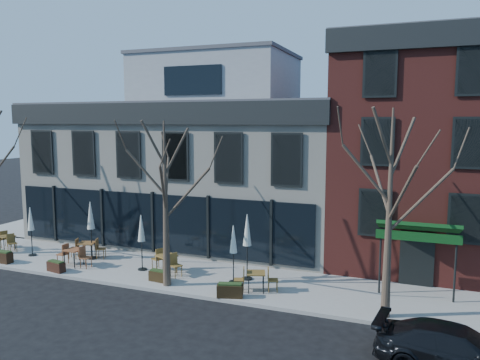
% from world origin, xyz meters
% --- Properties ---
extents(ground, '(120.00, 120.00, 0.00)m').
position_xyz_m(ground, '(0.00, 0.00, 0.00)').
color(ground, black).
rests_on(ground, ground).
extents(sidewalk_front, '(33.50, 4.70, 0.15)m').
position_xyz_m(sidewalk_front, '(3.25, -2.15, 0.07)').
color(sidewalk_front, gray).
rests_on(sidewalk_front, ground).
extents(sidewalk_side, '(4.50, 12.00, 0.15)m').
position_xyz_m(sidewalk_side, '(-11.25, 6.00, 0.07)').
color(sidewalk_side, gray).
rests_on(sidewalk_side, ground).
extents(corner_building, '(18.39, 10.39, 11.10)m').
position_xyz_m(corner_building, '(0.07, 5.07, 4.72)').
color(corner_building, beige).
rests_on(corner_building, ground).
extents(red_brick_building, '(8.20, 11.78, 11.18)m').
position_xyz_m(red_brick_building, '(13.00, 4.98, 5.64)').
color(red_brick_building, maroon).
rests_on(red_brick_building, ground).
extents(tree_mid, '(3.50, 3.55, 7.04)m').
position_xyz_m(tree_mid, '(3.01, -3.90, 3.79)').
color(tree_mid, '#382B21').
rests_on(tree_mid, sidewalk_front).
extents(tree_right, '(3.72, 3.77, 7.48)m').
position_xyz_m(tree_right, '(12.01, -3.90, 4.02)').
color(tree_right, '#382B21').
rests_on(tree_right, sidewalk_front).
extents(parked_sedan, '(4.79, 2.42, 1.33)m').
position_xyz_m(parked_sedan, '(14.17, -6.87, 0.67)').
color(parked_sedan, black).
rests_on(parked_sedan, ground).
extents(cafe_set_0, '(1.84, 1.12, 0.95)m').
position_xyz_m(cafe_set_0, '(-8.03, -2.11, 0.64)').
color(cafe_set_0, brown).
rests_on(cafe_set_0, sidewalk_front).
extents(cafe_set_1, '(1.95, 1.14, 1.01)m').
position_xyz_m(cafe_set_1, '(-2.83, -1.89, 0.67)').
color(cafe_set_1, brown).
rests_on(cafe_set_1, sidewalk_front).
extents(cafe_set_2, '(1.97, 0.82, 1.03)m').
position_xyz_m(cafe_set_2, '(-2.57, -3.18, 0.68)').
color(cafe_set_2, brown).
rests_on(cafe_set_2, sidewalk_front).
extents(cafe_set_3, '(2.00, 1.29, 1.05)m').
position_xyz_m(cafe_set_3, '(2.15, -2.46, 0.69)').
color(cafe_set_3, brown).
rests_on(cafe_set_3, sidewalk_front).
extents(cafe_set_4, '(1.92, 1.08, 0.99)m').
position_xyz_m(cafe_set_4, '(6.81, -3.20, 0.66)').
color(cafe_set_4, brown).
rests_on(cafe_set_4, sidewalk_front).
extents(umbrella_0, '(0.41, 0.41, 2.58)m').
position_xyz_m(umbrella_0, '(-5.85, -2.54, 1.97)').
color(umbrella_0, black).
rests_on(umbrella_0, sidewalk_front).
extents(umbrella_1, '(0.47, 0.47, 2.96)m').
position_xyz_m(umbrella_1, '(-2.57, -1.84, 2.24)').
color(umbrella_1, black).
rests_on(umbrella_1, sidewalk_front).
extents(umbrella_2, '(0.42, 0.42, 2.65)m').
position_xyz_m(umbrella_2, '(0.85, -2.50, 2.02)').
color(umbrella_2, black).
rests_on(umbrella_2, sidewalk_front).
extents(umbrella_3, '(0.47, 0.47, 2.95)m').
position_xyz_m(umbrella_3, '(5.96, -1.96, 2.23)').
color(umbrella_3, black).
rests_on(umbrella_3, sidewalk_front).
extents(umbrella_4, '(0.41, 0.41, 2.54)m').
position_xyz_m(umbrella_4, '(5.54, -2.55, 1.94)').
color(umbrella_4, black).
rests_on(umbrella_4, sidewalk_front).
extents(planter_0, '(1.07, 0.47, 0.59)m').
position_xyz_m(planter_0, '(-6.32, -4.00, 0.44)').
color(planter_0, black).
rests_on(planter_0, sidewalk_front).
extents(planter_1, '(0.97, 0.52, 0.51)m').
position_xyz_m(planter_1, '(-2.79, -4.17, 0.41)').
color(planter_1, '#311910').
rests_on(planter_1, sidewalk_front).
extents(planter_2, '(0.94, 0.45, 0.51)m').
position_xyz_m(planter_2, '(2.43, -3.60, 0.40)').
color(planter_2, black).
rests_on(planter_2, sidewalk_front).
extents(planter_3, '(1.11, 0.69, 0.58)m').
position_xyz_m(planter_3, '(6.05, -4.20, 0.44)').
color(planter_3, black).
rests_on(planter_3, sidewalk_front).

